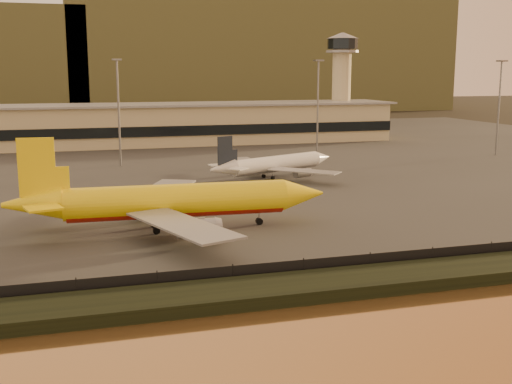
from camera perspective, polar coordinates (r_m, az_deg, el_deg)
The scene contains 12 objects.
ground at distance 82.46m, azimuth -0.28°, elevation -5.25°, with size 900.00×900.00×0.00m, color black.
embankment at distance 66.84m, azimuth 3.84°, elevation -8.50°, with size 320.00×7.00×1.40m, color black.
tarmac at distance 174.04m, azimuth -9.05°, elevation 3.09°, with size 320.00×220.00×0.20m, color #2D2D2D.
perimeter_fence at distance 70.23m, azimuth 2.71°, elevation -7.02°, with size 300.00×0.05×2.20m, color black.
terminal_building at distance 202.51m, azimuth -14.34°, elevation 5.69°, with size 202.00×25.00×12.60m.
control_tower at distance 226.72m, azimuth 7.62°, elevation 10.32°, with size 11.20×11.20×35.50m.
apron_light_masts at distance 155.80m, azimuth -2.70°, elevation 8.10°, with size 152.20×12.20×25.40m.
distant_hills at distance 416.26m, azimuth -16.62°, elevation 11.43°, with size 470.00×160.00×70.00m.
dhl_cargo_jet at distance 92.47m, azimuth -7.51°, elevation -0.86°, with size 45.87×44.94×13.71m.
white_narrowbody_jet at distance 137.20m, azimuth 1.66°, elevation 2.48°, with size 32.24×30.48×9.78m.
gse_vehicle_yellow at distance 114.35m, azimuth 0.56°, elevation -0.15°, with size 4.36×1.96×1.96m, color yellow.
gse_vehicle_white at distance 116.83m, azimuth -9.64°, elevation -0.05°, with size 4.52×2.03×2.03m, color white.
Camera 1 is at (-22.11, -76.16, 22.59)m, focal length 45.00 mm.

